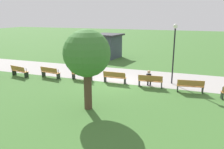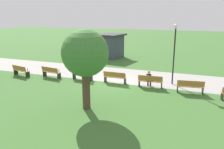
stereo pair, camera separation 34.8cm
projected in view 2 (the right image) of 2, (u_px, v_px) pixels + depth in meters
ground_plane at (115, 83)px, 17.48m from camera, size 120.00×120.00×0.00m
path_paving at (125, 75)px, 19.56m from camera, size 36.16×4.69×0.01m
bench_1 at (21, 70)px, 19.31m from camera, size 1.75×0.82×0.89m
bench_2 at (51, 72)px, 18.82m from camera, size 1.74×0.71×0.89m
bench_3 at (82, 74)px, 18.15m from camera, size 1.72×0.59×0.89m
bench_4 at (115, 77)px, 17.30m from camera, size 1.69×0.47×0.89m
bench_5 at (150, 81)px, 16.27m from camera, size 1.72×0.59×0.89m
bench_6 at (190, 86)px, 15.08m from camera, size 1.74×0.71×0.89m
person_seated at (149, 78)px, 16.40m from camera, size 0.35×0.54×1.20m
tree_1 at (85, 54)px, 12.03m from camera, size 2.47×2.47×4.29m
lamp_post at (175, 43)px, 16.49m from camera, size 0.32×0.32×4.34m
kiosk at (110, 46)px, 27.18m from camera, size 3.35×3.60×2.76m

